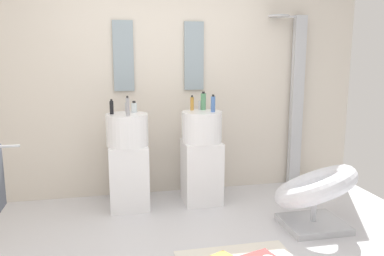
{
  "coord_description": "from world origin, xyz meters",
  "views": [
    {
      "loc": [
        -0.57,
        -2.81,
        1.59
      ],
      "look_at": [
        0.15,
        0.55,
        0.95
      ],
      "focal_mm": 36.56,
      "sensor_mm": 36.0,
      "label": 1
    }
  ],
  "objects": [
    {
      "name": "vanity_mirror_right",
      "position": [
        0.39,
        1.58,
        1.58
      ],
      "size": [
        0.22,
        0.03,
        0.76
      ],
      "primitive_type": "cube",
      "color": "#8C9EA8"
    },
    {
      "name": "soap_bottle_green",
      "position": [
        0.44,
        1.31,
        1.1
      ],
      "size": [
        0.06,
        0.06,
        0.2
      ],
      "color": "#59996B",
      "rests_on": "pedestal_sink_right"
    },
    {
      "name": "pedestal_sink_right",
      "position": [
        0.39,
        1.18,
        0.52
      ],
      "size": [
        0.43,
        0.43,
        1.1
      ],
      "color": "white",
      "rests_on": "ground_plane"
    },
    {
      "name": "soap_bottle_amber",
      "position": [
        0.31,
        1.31,
        1.08
      ],
      "size": [
        0.04,
        0.04,
        0.16
      ],
      "color": "#C68C38",
      "rests_on": "pedestal_sink_right"
    },
    {
      "name": "soap_bottle_clear",
      "position": [
        -0.31,
        1.27,
        1.06
      ],
      "size": [
        0.06,
        0.06,
        0.12
      ],
      "color": "silver",
      "rests_on": "pedestal_sink_left"
    },
    {
      "name": "soap_bottle_black",
      "position": [
        -0.54,
        1.2,
        1.07
      ],
      "size": [
        0.04,
        0.04,
        0.15
      ],
      "color": "black",
      "rests_on": "pedestal_sink_left"
    },
    {
      "name": "soap_bottle_grey",
      "position": [
        -0.39,
        1.05,
        1.09
      ],
      "size": [
        0.04,
        0.04,
        0.2
      ],
      "color": "#99999E",
      "rests_on": "pedestal_sink_left"
    },
    {
      "name": "vanity_mirror_left",
      "position": [
        -0.39,
        1.58,
        1.58
      ],
      "size": [
        0.22,
        0.03,
        0.76
      ],
      "primitive_type": "cube",
      "color": "#8C9EA8"
    },
    {
      "name": "soap_bottle_blue",
      "position": [
        0.5,
        1.13,
        1.09
      ],
      "size": [
        0.05,
        0.05,
        0.18
      ],
      "color": "#4C72B7",
      "rests_on": "pedestal_sink_right"
    },
    {
      "name": "lounge_chair",
      "position": [
        1.26,
        0.32,
        0.35
      ],
      "size": [
        1.1,
        1.1,
        0.65
      ],
      "color": "#B7BABF",
      "rests_on": "ground_plane"
    },
    {
      "name": "pedestal_sink_left",
      "position": [
        -0.39,
        1.18,
        0.52
      ],
      "size": [
        0.43,
        0.43,
        1.1
      ],
      "color": "white",
      "rests_on": "ground_plane"
    },
    {
      "name": "shower_column",
      "position": [
        1.64,
        1.53,
        1.08
      ],
      "size": [
        0.49,
        0.24,
        2.05
      ],
      "color": "#B7BABF",
      "rests_on": "ground_plane"
    },
    {
      "name": "rear_partition",
      "position": [
        0.0,
        1.65,
        1.3
      ],
      "size": [
        4.8,
        0.1,
        2.6
      ],
      "primitive_type": "cube",
      "color": "beige",
      "rests_on": "ground_plane"
    }
  ]
}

